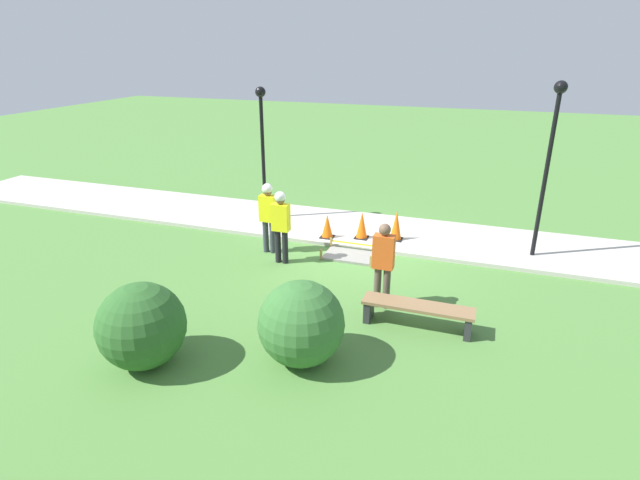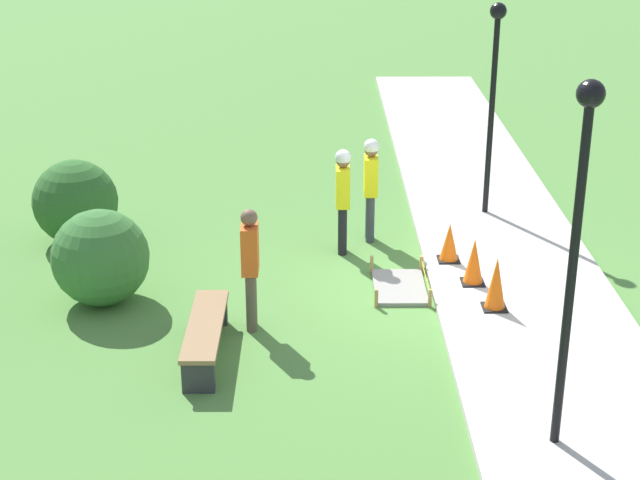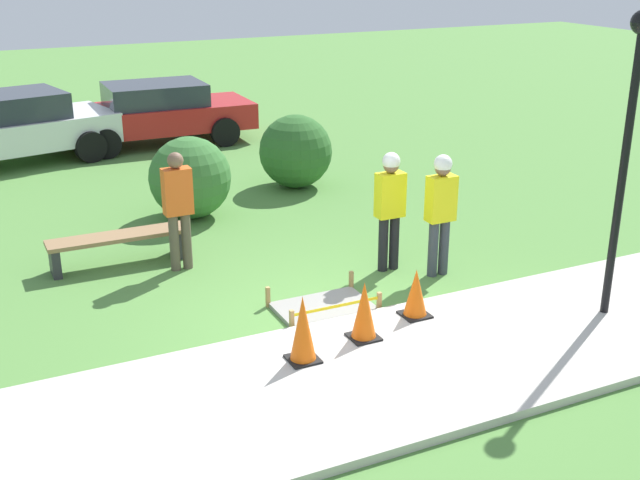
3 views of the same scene
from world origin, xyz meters
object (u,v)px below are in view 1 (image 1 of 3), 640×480
at_px(worker_supervisor, 281,221).
at_px(lamppost_near, 262,134).
at_px(traffic_cone_near_patch, 396,225).
at_px(traffic_cone_far_patch, 362,225).
at_px(worker_assistant, 268,212).
at_px(traffic_cone_sidewalk_edge, 327,226).
at_px(lamppost_far, 551,146).
at_px(bystander_in_orange_shirt, 383,261).
at_px(park_bench, 418,311).

xyz_separation_m(worker_supervisor, lamppost_near, (1.62, -2.58, 1.48)).
distance_m(traffic_cone_near_patch, traffic_cone_far_patch, 0.88).
bearing_deg(worker_assistant, traffic_cone_near_patch, -150.40).
height_order(traffic_cone_sidewalk_edge, worker_supervisor, worker_supervisor).
relative_size(worker_assistant, lamppost_far, 0.44).
bearing_deg(bystander_in_orange_shirt, traffic_cone_far_patch, -68.81).
bearing_deg(traffic_cone_far_patch, bystander_in_orange_shirt, 111.19).
relative_size(worker_supervisor, lamppost_near, 0.47).
bearing_deg(lamppost_near, worker_supervisor, 122.15).
distance_m(bystander_in_orange_shirt, lamppost_near, 5.99).
bearing_deg(lamppost_far, worker_supervisor, 21.26).
xyz_separation_m(park_bench, worker_assistant, (3.99, -2.32, 0.70)).
bearing_deg(bystander_in_orange_shirt, park_bench, 145.15).
bearing_deg(traffic_cone_sidewalk_edge, worker_assistant, 46.69).
distance_m(traffic_cone_far_patch, traffic_cone_sidewalk_edge, 0.89).
height_order(park_bench, worker_assistant, worker_assistant).
xyz_separation_m(worker_assistant, lamppost_far, (-6.12, -1.70, 1.67)).
height_order(traffic_cone_near_patch, worker_assistant, worker_assistant).
relative_size(traffic_cone_sidewalk_edge, lamppost_far, 0.15).
distance_m(park_bench, bystander_in_orange_shirt, 1.15).
height_order(traffic_cone_sidewalk_edge, lamppost_near, lamppost_near).
height_order(bystander_in_orange_shirt, lamppost_near, lamppost_near).
relative_size(traffic_cone_far_patch, bystander_in_orange_shirt, 0.41).
xyz_separation_m(park_bench, bystander_in_orange_shirt, (0.78, -0.54, 0.64)).
distance_m(traffic_cone_near_patch, worker_supervisor, 3.14).
xyz_separation_m(traffic_cone_far_patch, lamppost_far, (-4.15, -0.27, 2.26)).
relative_size(worker_supervisor, lamppost_far, 0.43).
bearing_deg(traffic_cone_far_patch, lamppost_near, -12.50).
distance_m(worker_supervisor, bystander_in_orange_shirt, 2.98).
xyz_separation_m(park_bench, lamppost_far, (-2.13, -4.02, 2.37)).
height_order(park_bench, lamppost_far, lamppost_far).
distance_m(worker_supervisor, worker_assistant, 0.71).
bearing_deg(worker_assistant, lamppost_near, -62.70).
distance_m(traffic_cone_sidewalk_edge, bystander_in_orange_shirt, 3.67).
height_order(traffic_cone_near_patch, worker_supervisor, worker_supervisor).
distance_m(bystander_in_orange_shirt, lamppost_far, 4.85).
xyz_separation_m(traffic_cone_sidewalk_edge, park_bench, (-2.88, 3.50, -0.06)).
bearing_deg(worker_assistant, traffic_cone_far_patch, -144.04).
xyz_separation_m(traffic_cone_near_patch, traffic_cone_sidewalk_edge, (1.71, 0.43, -0.08)).
xyz_separation_m(worker_supervisor, lamppost_far, (-5.58, -2.17, 1.68)).
distance_m(traffic_cone_sidewalk_edge, lamppost_far, 5.53).
bearing_deg(worker_assistant, traffic_cone_sidewalk_edge, -133.31).
distance_m(traffic_cone_near_patch, park_bench, 4.10).
distance_m(traffic_cone_near_patch, traffic_cone_sidewalk_edge, 1.77).
bearing_deg(traffic_cone_near_patch, lamppost_near, -7.29).
bearing_deg(lamppost_near, traffic_cone_far_patch, 167.50).
bearing_deg(park_bench, lamppost_near, -41.07).
bearing_deg(lamppost_near, park_bench, 138.93).
relative_size(traffic_cone_near_patch, worker_supervisor, 0.45).
bearing_deg(traffic_cone_far_patch, traffic_cone_sidewalk_edge, 16.24).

